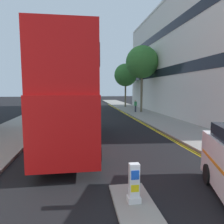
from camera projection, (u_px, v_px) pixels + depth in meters
The scene contains 11 objects.
sidewalk_right at pixel (168, 124), 18.87m from camera, with size 4.00×80.00×0.14m, color gray.
sidewalk_left at pixel (19, 127), 16.94m from camera, with size 4.00×80.00×0.14m, color gray.
kerb_line_outer at pixel (154, 129), 16.60m from camera, with size 0.10×56.00×0.01m, color yellow.
kerb_line_inner at pixel (152, 129), 16.57m from camera, with size 0.10×56.00×0.01m, color yellow.
traffic_island at pixel (134, 204), 5.73m from camera, with size 1.10×2.20×0.10m, color gray.
keep_left_bollard at pixel (134, 185), 5.66m from camera, with size 0.36×0.28×1.11m.
double_decker_bus_away at pixel (72, 93), 11.86m from camera, with size 2.89×10.84×5.64m.
pedestrian_far at pixel (135, 106), 27.68m from camera, with size 0.34×0.22×1.62m.
street_tree_near at pixel (142, 62), 27.19m from camera, with size 4.29×4.29×8.81m.
street_tree_mid at pixel (126, 75), 35.41m from camera, with size 3.90×3.90×7.46m.
townhouse_terrace_right at pixel (198, 60), 26.28m from camera, with size 10.08×28.00×13.88m.
Camera 1 is at (-1.41, -1.64, 3.24)m, focal length 32.86 mm.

